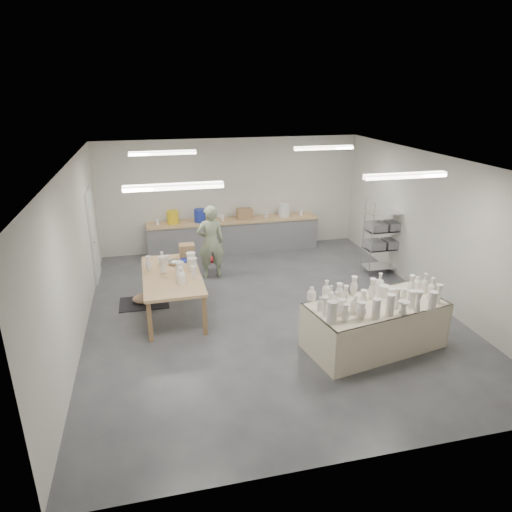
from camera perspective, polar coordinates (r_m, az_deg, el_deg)
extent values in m
plane|color=#424449|center=(9.24, 1.57, -6.97)|extent=(8.00, 8.00, 0.00)
cube|color=white|center=(8.30, 1.78, 11.67)|extent=(7.00, 8.00, 0.02)
cube|color=silver|center=(12.42, -3.14, 7.63)|extent=(7.00, 0.02, 3.00)
cube|color=silver|center=(5.25, 13.25, -11.89)|extent=(7.00, 0.02, 3.00)
cube|color=silver|center=(8.49, -21.80, 0.00)|extent=(0.02, 8.00, 3.00)
cube|color=silver|center=(10.10, 21.25, 3.22)|extent=(0.02, 8.00, 3.00)
cube|color=white|center=(11.07, -19.68, 2.42)|extent=(0.05, 0.90, 2.10)
cube|color=white|center=(6.56, -10.23, 8.54)|extent=(1.40, 0.12, 0.08)
cube|color=white|center=(7.64, 18.17, 9.54)|extent=(1.40, 0.12, 0.08)
cube|color=white|center=(10.01, -11.59, 12.52)|extent=(1.40, 0.12, 0.08)
cube|color=white|center=(10.75, 8.46, 13.23)|extent=(1.40, 0.12, 0.08)
cube|color=tan|center=(12.27, -2.81, 4.44)|extent=(4.60, 0.60, 0.06)
cube|color=slate|center=(12.40, -2.77, 2.44)|extent=(4.60, 0.55, 0.84)
cylinder|color=yellow|center=(12.04, -10.36, 4.80)|extent=(0.30, 0.30, 0.34)
cylinder|color=#1C2D9C|center=(12.09, -7.04, 5.05)|extent=(0.30, 0.30, 0.34)
cylinder|color=white|center=(12.54, 3.50, 5.73)|extent=(0.30, 0.30, 0.34)
cube|color=#9E6D4C|center=(12.28, -1.44, 5.30)|extent=(0.40, 0.30, 0.28)
cylinder|color=white|center=(12.05, -12.22, 4.19)|extent=(0.10, 0.10, 0.14)
cylinder|color=white|center=(12.19, -4.21, 4.79)|extent=(0.10, 0.10, 0.14)
cylinder|color=white|center=(12.43, 1.28, 5.15)|extent=(0.10, 0.10, 0.14)
cylinder|color=white|center=(12.71, 5.66, 5.41)|extent=(0.10, 0.10, 0.14)
cylinder|color=silver|center=(10.87, 14.29, 1.85)|extent=(0.02, 0.02, 1.80)
cylinder|color=silver|center=(11.28, 18.09, 2.13)|extent=(0.02, 0.02, 1.80)
cylinder|color=silver|center=(11.24, 13.29, 2.55)|extent=(0.02, 0.02, 1.80)
cylinder|color=silver|center=(11.64, 17.00, 2.80)|extent=(0.02, 0.02, 1.80)
cube|color=silver|center=(11.50, 15.34, -1.21)|extent=(0.88, 0.48, 0.02)
cube|color=silver|center=(11.34, 15.55, 0.90)|extent=(0.88, 0.48, 0.02)
cube|color=silver|center=(11.21, 15.77, 3.07)|extent=(0.88, 0.48, 0.02)
cube|color=silver|center=(11.09, 15.99, 5.29)|extent=(0.88, 0.48, 0.02)
cube|color=slate|center=(11.20, 14.62, 1.40)|extent=(0.38, 0.42, 0.18)
cube|color=slate|center=(11.41, 16.58, 1.55)|extent=(0.38, 0.42, 0.18)
cube|color=slate|center=(11.07, 14.83, 3.60)|extent=(0.38, 0.42, 0.18)
cube|color=slate|center=(11.28, 16.81, 3.71)|extent=(0.38, 0.42, 0.18)
cube|color=olive|center=(8.18, 14.57, -8.71)|extent=(2.22, 1.32, 0.72)
cube|color=beige|center=(7.98, 14.86, -5.91)|extent=(2.51, 1.53, 0.03)
cube|color=beige|center=(7.76, 16.42, -10.21)|extent=(2.30, 0.47, 0.82)
cube|color=beige|center=(8.57, 12.98, -6.77)|extent=(2.30, 0.47, 0.82)
cube|color=tan|center=(9.04, -10.51, -2.38)|extent=(1.14, 2.23, 0.06)
cube|color=olive|center=(8.28, -13.24, -8.03)|extent=(0.08, 0.08, 0.77)
cube|color=olive|center=(8.31, -6.53, -7.45)|extent=(0.08, 0.08, 0.77)
cube|color=olive|center=(10.15, -13.43, -2.54)|extent=(0.08, 0.08, 0.77)
cube|color=olive|center=(10.18, -8.01, -2.09)|extent=(0.08, 0.08, 0.77)
ellipsoid|color=silver|center=(9.49, -10.12, -0.72)|extent=(0.26, 0.26, 0.12)
cylinder|color=#1C2D9C|center=(9.64, -8.80, -0.52)|extent=(0.26, 0.26, 0.03)
cylinder|color=white|center=(9.69, -11.10, -0.28)|extent=(0.11, 0.11, 0.12)
cube|color=#9E6D4C|center=(9.82, -8.64, 0.68)|extent=(0.32, 0.26, 0.28)
cube|color=black|center=(9.85, -13.80, -5.70)|extent=(1.00, 0.70, 0.02)
ellipsoid|color=white|center=(9.81, -13.86, -5.14)|extent=(0.47, 0.33, 0.19)
sphere|color=white|center=(9.70, -12.94, -5.24)|extent=(0.17, 0.17, 0.17)
imported|color=#99AA84|center=(10.61, -5.68, 1.75)|extent=(0.65, 0.45, 1.74)
cylinder|color=red|center=(11.04, -5.78, -0.47)|extent=(0.46, 0.46, 0.04)
cylinder|color=silver|center=(11.08, -4.96, -1.30)|extent=(0.02, 0.02, 0.32)
cylinder|color=silver|center=(11.24, -6.03, -1.02)|extent=(0.02, 0.02, 0.32)
cylinder|color=silver|center=(10.99, -6.25, -1.53)|extent=(0.02, 0.02, 0.32)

